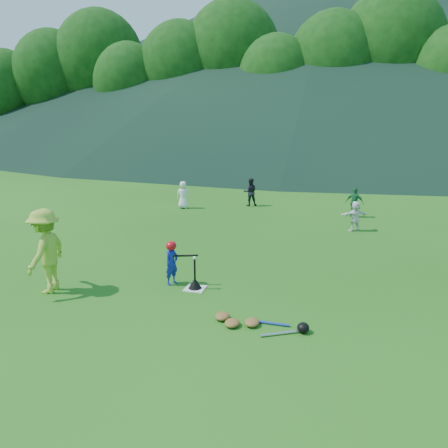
# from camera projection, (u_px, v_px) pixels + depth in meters

# --- Properties ---
(ground) EXTENTS (120.00, 120.00, 0.00)m
(ground) POSITION_uv_depth(u_px,v_px,m) (195.00, 289.00, 9.86)
(ground) COLOR #1E5313
(ground) RESTS_ON ground
(home_plate) EXTENTS (0.45, 0.45, 0.02)m
(home_plate) POSITION_uv_depth(u_px,v_px,m) (195.00, 288.00, 9.86)
(home_plate) COLOR silver
(home_plate) RESTS_ON ground
(baseball) EXTENTS (0.08, 0.08, 0.08)m
(baseball) POSITION_uv_depth(u_px,v_px,m) (195.00, 258.00, 9.68)
(baseball) COLOR white
(baseball) RESTS_ON batting_tee
(batter_child) EXTENTS (0.36, 0.43, 1.01)m
(batter_child) POSITION_uv_depth(u_px,v_px,m) (172.00, 263.00, 10.03)
(batter_child) COLOR #16259D
(batter_child) RESTS_ON ground
(adult_coach) EXTENTS (0.80, 1.27, 1.88)m
(adult_coach) POSITION_uv_depth(u_px,v_px,m) (46.00, 251.00, 9.50)
(adult_coach) COLOR #9FBC37
(adult_coach) RESTS_ON ground
(fielder_a) EXTENTS (0.60, 0.43, 1.13)m
(fielder_a) POSITION_uv_depth(u_px,v_px,m) (183.00, 195.00, 18.06)
(fielder_a) COLOR white
(fielder_a) RESTS_ON ground
(fielder_b) EXTENTS (0.69, 0.61, 1.18)m
(fielder_b) POSITION_uv_depth(u_px,v_px,m) (250.00, 192.00, 18.56)
(fielder_b) COLOR black
(fielder_b) RESTS_ON ground
(fielder_c) EXTENTS (0.72, 0.46, 1.14)m
(fielder_c) POSITION_uv_depth(u_px,v_px,m) (355.00, 202.00, 16.52)
(fielder_c) COLOR #227341
(fielder_c) RESTS_ON ground
(fielder_d) EXTENTS (0.98, 0.68, 1.02)m
(fielder_d) POSITION_uv_depth(u_px,v_px,m) (355.00, 216.00, 14.59)
(fielder_d) COLOR white
(fielder_d) RESTS_ON ground
(batting_tee) EXTENTS (0.30, 0.30, 0.68)m
(batting_tee) POSITION_uv_depth(u_px,v_px,m) (195.00, 284.00, 9.83)
(batting_tee) COLOR black
(batting_tee) RESTS_ON home_plate
(batter_gear) EXTENTS (0.73, 0.27, 0.37)m
(batter_gear) POSITION_uv_depth(u_px,v_px,m) (172.00, 247.00, 9.92)
(batter_gear) COLOR red
(batter_gear) RESTS_ON ground
(equipment_pile) EXTENTS (1.80, 0.68, 0.19)m
(equipment_pile) POSITION_uv_depth(u_px,v_px,m) (252.00, 323.00, 8.14)
(equipment_pile) COLOR olive
(equipment_pile) RESTS_ON ground
(outfield_fence) EXTENTS (70.07, 0.08, 1.33)m
(outfield_fence) POSITION_uv_depth(u_px,v_px,m) (305.00, 152.00, 35.87)
(outfield_fence) COLOR gray
(outfield_fence) RESTS_ON ground
(tree_line) EXTENTS (70.04, 11.40, 14.82)m
(tree_line) POSITION_uv_depth(u_px,v_px,m) (317.00, 63.00, 39.41)
(tree_line) COLOR #382314
(tree_line) RESTS_ON ground
(distant_hills) EXTENTS (155.00, 140.00, 32.00)m
(distant_hills) POSITION_uv_depth(u_px,v_px,m) (293.00, 54.00, 84.59)
(distant_hills) COLOR black
(distant_hills) RESTS_ON ground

